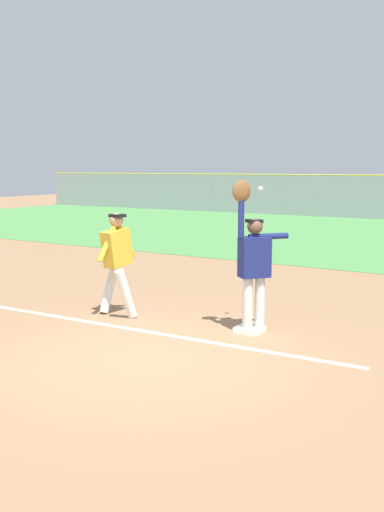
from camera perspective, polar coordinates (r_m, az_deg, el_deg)
The scene contains 7 objects.
ground_plane at distance 7.83m, azimuth -4.07°, elevation -9.77°, with size 70.54×70.54×0.00m, color #936D4C.
chalk_foul_line at distance 10.72m, azimuth -16.31°, elevation -5.03°, with size 12.00×0.10×0.01m, color white.
first_base at distance 9.02m, azimuth 5.59°, elevation -7.05°, with size 0.38×0.38×0.08m, color white.
fielder at distance 8.74m, azimuth 5.93°, elevation -0.30°, with size 0.66×0.76×2.28m.
runner at distance 9.81m, azimuth -7.25°, elevation -0.09°, with size 0.74×0.85×1.72m.
baseball at distance 8.91m, azimuth 6.62°, elevation 6.49°, with size 0.07×0.07×0.07m, color white.
parked_car_blue at distance 32.09m, azimuth 16.80°, elevation 5.01°, with size 4.45×2.21×1.25m.
Camera 1 is at (4.39, -6.00, 2.46)m, focal length 41.45 mm.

